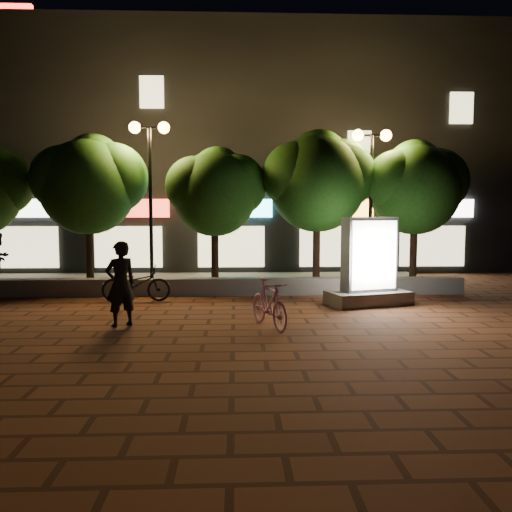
{
  "coord_description": "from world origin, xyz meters",
  "views": [
    {
      "loc": [
        1.17,
        -11.13,
        2.48
      ],
      "look_at": [
        1.68,
        1.5,
        1.38
      ],
      "focal_mm": 35.98,
      "sensor_mm": 36.0,
      "label": 1
    }
  ],
  "objects_px": {
    "tree_far_right": "(416,184)",
    "rider": "(121,284)",
    "street_lamp_left": "(150,162)",
    "scooter_pink": "(269,304)",
    "ad_kiosk": "(369,269)",
    "tree_left": "(90,181)",
    "tree_right": "(319,178)",
    "tree_mid": "(216,188)",
    "street_lamp_right": "(371,167)",
    "scooter_parked": "(136,284)"
  },
  "relations": [
    {
      "from": "tree_far_right",
      "to": "rider",
      "type": "height_order",
      "value": "tree_far_right"
    },
    {
      "from": "street_lamp_left",
      "to": "scooter_pink",
      "type": "height_order",
      "value": "street_lamp_left"
    },
    {
      "from": "street_lamp_left",
      "to": "ad_kiosk",
      "type": "distance_m",
      "value": 7.53
    },
    {
      "from": "street_lamp_left",
      "to": "tree_far_right",
      "type": "bearing_deg",
      "value": 1.76
    },
    {
      "from": "tree_left",
      "to": "tree_right",
      "type": "bearing_deg",
      "value": 0.0
    },
    {
      "from": "ad_kiosk",
      "to": "rider",
      "type": "distance_m",
      "value": 6.47
    },
    {
      "from": "tree_mid",
      "to": "tree_far_right",
      "type": "height_order",
      "value": "tree_far_right"
    },
    {
      "from": "tree_mid",
      "to": "tree_far_right",
      "type": "bearing_deg",
      "value": 0.0
    },
    {
      "from": "tree_mid",
      "to": "rider",
      "type": "height_order",
      "value": "tree_mid"
    },
    {
      "from": "tree_mid",
      "to": "street_lamp_right",
      "type": "xyz_separation_m",
      "value": [
        4.95,
        -0.26,
        0.68
      ]
    },
    {
      "from": "scooter_pink",
      "to": "tree_mid",
      "type": "bearing_deg",
      "value": 82.01
    },
    {
      "from": "tree_mid",
      "to": "street_lamp_left",
      "type": "xyz_separation_m",
      "value": [
        -2.05,
        -0.26,
        0.81
      ]
    },
    {
      "from": "scooter_parked",
      "to": "tree_left",
      "type": "bearing_deg",
      "value": 36.09
    },
    {
      "from": "ad_kiosk",
      "to": "scooter_parked",
      "type": "height_order",
      "value": "ad_kiosk"
    },
    {
      "from": "tree_mid",
      "to": "street_lamp_left",
      "type": "distance_m",
      "value": 2.22
    },
    {
      "from": "tree_far_right",
      "to": "ad_kiosk",
      "type": "height_order",
      "value": "tree_far_right"
    },
    {
      "from": "ad_kiosk",
      "to": "rider",
      "type": "bearing_deg",
      "value": -158.7
    },
    {
      "from": "tree_right",
      "to": "street_lamp_right",
      "type": "bearing_deg",
      "value": -9.1
    },
    {
      "from": "tree_right",
      "to": "ad_kiosk",
      "type": "bearing_deg",
      "value": -74.97
    },
    {
      "from": "tree_left",
      "to": "scooter_parked",
      "type": "bearing_deg",
      "value": -52.86
    },
    {
      "from": "tree_left",
      "to": "scooter_pink",
      "type": "xyz_separation_m",
      "value": [
        5.33,
        -5.81,
        -2.92
      ]
    },
    {
      "from": "tree_far_right",
      "to": "tree_mid",
      "type": "bearing_deg",
      "value": -180.0
    },
    {
      "from": "ad_kiosk",
      "to": "street_lamp_right",
      "type": "bearing_deg",
      "value": 74.89
    },
    {
      "from": "tree_far_right",
      "to": "street_lamp_right",
      "type": "relative_size",
      "value": 0.96
    },
    {
      "from": "street_lamp_left",
      "to": "rider",
      "type": "relative_size",
      "value": 2.8
    },
    {
      "from": "tree_left",
      "to": "ad_kiosk",
      "type": "bearing_deg",
      "value": -21.32
    },
    {
      "from": "scooter_parked",
      "to": "rider",
      "type": "bearing_deg",
      "value": -176.11
    },
    {
      "from": "tree_right",
      "to": "rider",
      "type": "height_order",
      "value": "tree_right"
    },
    {
      "from": "tree_left",
      "to": "tree_mid",
      "type": "height_order",
      "value": "tree_left"
    },
    {
      "from": "tree_left",
      "to": "tree_far_right",
      "type": "height_order",
      "value": "tree_left"
    },
    {
      "from": "rider",
      "to": "scooter_pink",
      "type": "bearing_deg",
      "value": 139.62
    },
    {
      "from": "tree_far_right",
      "to": "scooter_parked",
      "type": "distance_m",
      "value": 9.43
    },
    {
      "from": "tree_mid",
      "to": "street_lamp_right",
      "type": "height_order",
      "value": "street_lamp_right"
    },
    {
      "from": "tree_far_right",
      "to": "street_lamp_right",
      "type": "bearing_deg",
      "value": -170.39
    },
    {
      "from": "tree_left",
      "to": "street_lamp_right",
      "type": "xyz_separation_m",
      "value": [
        8.95,
        -0.26,
        0.45
      ]
    },
    {
      "from": "street_lamp_left",
      "to": "ad_kiosk",
      "type": "bearing_deg",
      "value": -25.18
    },
    {
      "from": "tree_right",
      "to": "street_lamp_right",
      "type": "relative_size",
      "value": 1.02
    },
    {
      "from": "tree_left",
      "to": "scooter_parked",
      "type": "distance_m",
      "value": 4.27
    },
    {
      "from": "street_lamp_right",
      "to": "tree_right",
      "type": "bearing_deg",
      "value": 170.9
    },
    {
      "from": "rider",
      "to": "scooter_parked",
      "type": "height_order",
      "value": "rider"
    },
    {
      "from": "tree_mid",
      "to": "street_lamp_right",
      "type": "distance_m",
      "value": 5.0
    },
    {
      "from": "scooter_pink",
      "to": "rider",
      "type": "bearing_deg",
      "value": 154.08
    },
    {
      "from": "tree_right",
      "to": "rider",
      "type": "relative_size",
      "value": 2.74
    },
    {
      "from": "tree_left",
      "to": "street_lamp_right",
      "type": "bearing_deg",
      "value": -1.68
    },
    {
      "from": "tree_mid",
      "to": "tree_far_right",
      "type": "relative_size",
      "value": 0.95
    },
    {
      "from": "ad_kiosk",
      "to": "scooter_parked",
      "type": "relative_size",
      "value": 1.26
    },
    {
      "from": "tree_right",
      "to": "scooter_pink",
      "type": "height_order",
      "value": "tree_right"
    },
    {
      "from": "tree_far_right",
      "to": "scooter_pink",
      "type": "height_order",
      "value": "tree_far_right"
    },
    {
      "from": "ad_kiosk",
      "to": "scooter_pink",
      "type": "xyz_separation_m",
      "value": [
        -2.83,
        -2.63,
        -0.42
      ]
    },
    {
      "from": "tree_far_right",
      "to": "scooter_parked",
      "type": "xyz_separation_m",
      "value": [
        -8.63,
        -2.46,
        -2.87
      ]
    }
  ]
}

